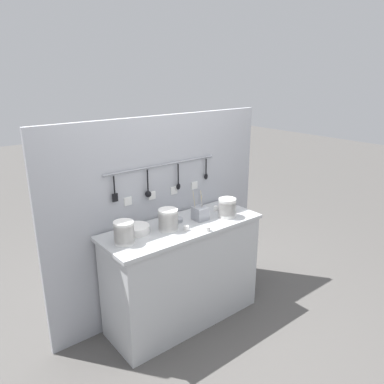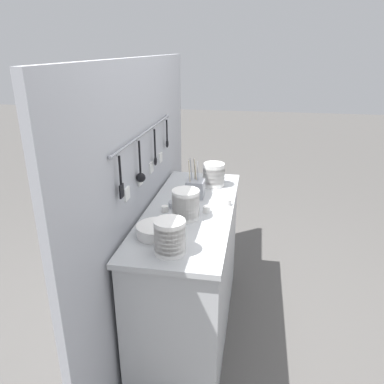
{
  "view_description": "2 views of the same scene",
  "coord_description": "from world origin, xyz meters",
  "px_view_note": "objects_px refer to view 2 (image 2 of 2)",
  "views": [
    {
      "loc": [
        -1.8,
        -2.37,
        2.21
      ],
      "look_at": [
        0.08,
        -0.03,
        1.23
      ],
      "focal_mm": 35.0,
      "sensor_mm": 36.0,
      "label": 1
    },
    {
      "loc": [
        -2.15,
        -0.39,
        1.9
      ],
      "look_at": [
        -0.08,
        -0.03,
        1.08
      ],
      "focal_mm": 35.0,
      "sensor_mm": 36.0,
      "label": 2
    }
  ],
  "objects_px": {
    "bowl_stack_short_front": "(214,175)",
    "plate_stack": "(157,230)",
    "cup_centre": "(228,202)",
    "cup_beside_plates": "(190,180)",
    "cup_front_left": "(165,209)",
    "bowl_stack_tall_left": "(185,204)",
    "cutlery_caddy": "(195,188)",
    "steel_mixing_bowl": "(176,204)",
    "cup_mid_row": "(206,209)",
    "bowl_stack_back_corner": "(170,237)"
  },
  "relations": [
    {
      "from": "steel_mixing_bowl",
      "to": "cup_mid_row",
      "type": "xyz_separation_m",
      "value": [
        -0.05,
        -0.2,
        0.0
      ]
    },
    {
      "from": "cutlery_caddy",
      "to": "cup_beside_plates",
      "type": "distance_m",
      "value": 0.29
    },
    {
      "from": "cup_beside_plates",
      "to": "bowl_stack_tall_left",
      "type": "bearing_deg",
      "value": -172.17
    },
    {
      "from": "bowl_stack_back_corner",
      "to": "cup_mid_row",
      "type": "bearing_deg",
      "value": -11.69
    },
    {
      "from": "cup_beside_plates",
      "to": "steel_mixing_bowl",
      "type": "bearing_deg",
      "value": 179.26
    },
    {
      "from": "bowl_stack_short_front",
      "to": "cup_front_left",
      "type": "relative_size",
      "value": 3.97
    },
    {
      "from": "cup_mid_row",
      "to": "cup_front_left",
      "type": "relative_size",
      "value": 1.0
    },
    {
      "from": "bowl_stack_back_corner",
      "to": "cup_front_left",
      "type": "xyz_separation_m",
      "value": [
        0.48,
        0.15,
        -0.07
      ]
    },
    {
      "from": "cup_mid_row",
      "to": "cup_centre",
      "type": "relative_size",
      "value": 1.0
    },
    {
      "from": "plate_stack",
      "to": "cup_front_left",
      "type": "bearing_deg",
      "value": 5.99
    },
    {
      "from": "bowl_stack_tall_left",
      "to": "cup_centre",
      "type": "distance_m",
      "value": 0.34
    },
    {
      "from": "bowl_stack_short_front",
      "to": "cup_beside_plates",
      "type": "height_order",
      "value": "bowl_stack_short_front"
    },
    {
      "from": "bowl_stack_short_front",
      "to": "steel_mixing_bowl",
      "type": "relative_size",
      "value": 1.69
    },
    {
      "from": "cup_mid_row",
      "to": "steel_mixing_bowl",
      "type": "bearing_deg",
      "value": 75.06
    },
    {
      "from": "bowl_stack_back_corner",
      "to": "bowl_stack_tall_left",
      "type": "bearing_deg",
      "value": 0.59
    },
    {
      "from": "bowl_stack_short_front",
      "to": "plate_stack",
      "type": "bearing_deg",
      "value": 165.82
    },
    {
      "from": "bowl_stack_short_front",
      "to": "bowl_stack_tall_left",
      "type": "height_order",
      "value": "bowl_stack_tall_left"
    },
    {
      "from": "bowl_stack_tall_left",
      "to": "cup_beside_plates",
      "type": "xyz_separation_m",
      "value": [
        0.62,
        0.08,
        -0.07
      ]
    },
    {
      "from": "steel_mixing_bowl",
      "to": "cup_front_left",
      "type": "bearing_deg",
      "value": 150.04
    },
    {
      "from": "cup_beside_plates",
      "to": "bowl_stack_back_corner",
      "type": "bearing_deg",
      "value": -175.06
    },
    {
      "from": "bowl_stack_short_front",
      "to": "steel_mixing_bowl",
      "type": "xyz_separation_m",
      "value": [
        -0.43,
        0.19,
        -0.07
      ]
    },
    {
      "from": "steel_mixing_bowl",
      "to": "bowl_stack_tall_left",
      "type": "bearing_deg",
      "value": -150.32
    },
    {
      "from": "bowl_stack_back_corner",
      "to": "plate_stack",
      "type": "bearing_deg",
      "value": 34.2
    },
    {
      "from": "bowl_stack_tall_left",
      "to": "cup_centre",
      "type": "relative_size",
      "value": 4.12
    },
    {
      "from": "plate_stack",
      "to": "cup_mid_row",
      "type": "bearing_deg",
      "value": -32.62
    },
    {
      "from": "bowl_stack_short_front",
      "to": "cup_front_left",
      "type": "height_order",
      "value": "bowl_stack_short_front"
    },
    {
      "from": "bowl_stack_short_front",
      "to": "steel_mixing_bowl",
      "type": "bearing_deg",
      "value": 156.1
    },
    {
      "from": "cup_centre",
      "to": "cup_beside_plates",
      "type": "bearing_deg",
      "value": 39.83
    },
    {
      "from": "cutlery_caddy",
      "to": "cup_mid_row",
      "type": "height_order",
      "value": "cutlery_caddy"
    },
    {
      "from": "cup_centre",
      "to": "bowl_stack_short_front",
      "type": "bearing_deg",
      "value": 21.09
    },
    {
      "from": "cup_centre",
      "to": "plate_stack",
      "type": "bearing_deg",
      "value": 144.5
    },
    {
      "from": "bowl_stack_back_corner",
      "to": "cup_mid_row",
      "type": "xyz_separation_m",
      "value": [
        0.52,
        -0.11,
        -0.07
      ]
    },
    {
      "from": "plate_stack",
      "to": "cutlery_caddy",
      "type": "distance_m",
      "value": 0.6
    },
    {
      "from": "cutlery_caddy",
      "to": "cup_beside_plates",
      "type": "bearing_deg",
      "value": 17.47
    },
    {
      "from": "steel_mixing_bowl",
      "to": "bowl_stack_short_front",
      "type": "bearing_deg",
      "value": -23.9
    },
    {
      "from": "bowl_stack_tall_left",
      "to": "plate_stack",
      "type": "height_order",
      "value": "bowl_stack_tall_left"
    },
    {
      "from": "bowl_stack_back_corner",
      "to": "cutlery_caddy",
      "type": "height_order",
      "value": "cutlery_caddy"
    },
    {
      "from": "cup_mid_row",
      "to": "cup_front_left",
      "type": "xyz_separation_m",
      "value": [
        -0.04,
        0.26,
        0.0
      ]
    },
    {
      "from": "bowl_stack_back_corner",
      "to": "cup_centre",
      "type": "xyz_separation_m",
      "value": [
        0.65,
        -0.23,
        -0.07
      ]
    },
    {
      "from": "bowl_stack_back_corner",
      "to": "bowl_stack_tall_left",
      "type": "distance_m",
      "value": 0.41
    },
    {
      "from": "cutlery_caddy",
      "to": "cup_mid_row",
      "type": "bearing_deg",
      "value": -155.24
    },
    {
      "from": "cup_mid_row",
      "to": "cup_beside_plates",
      "type": "height_order",
      "value": "same"
    },
    {
      "from": "steel_mixing_bowl",
      "to": "cup_mid_row",
      "type": "bearing_deg",
      "value": -104.94
    },
    {
      "from": "bowl_stack_tall_left",
      "to": "steel_mixing_bowl",
      "type": "height_order",
      "value": "bowl_stack_tall_left"
    },
    {
      "from": "bowl_stack_short_front",
      "to": "cup_centre",
      "type": "bearing_deg",
      "value": -158.91
    },
    {
      "from": "bowl_stack_short_front",
      "to": "cup_front_left",
      "type": "distance_m",
      "value": 0.58
    },
    {
      "from": "bowl_stack_short_front",
      "to": "cutlery_caddy",
      "type": "relative_size",
      "value": 0.63
    },
    {
      "from": "bowl_stack_short_front",
      "to": "plate_stack",
      "type": "xyz_separation_m",
      "value": [
        -0.83,
        0.21,
        -0.06
      ]
    },
    {
      "from": "bowl_stack_back_corner",
      "to": "cup_beside_plates",
      "type": "relative_size",
      "value": 4.11
    },
    {
      "from": "bowl_stack_tall_left",
      "to": "cup_beside_plates",
      "type": "height_order",
      "value": "bowl_stack_tall_left"
    }
  ]
}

